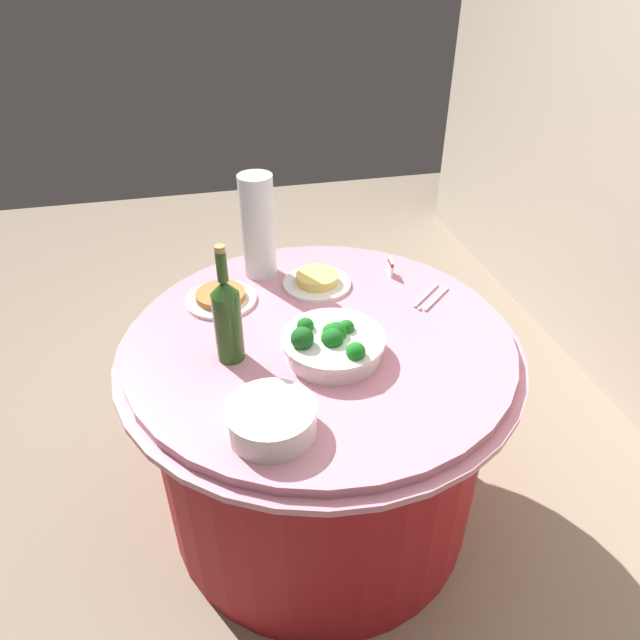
% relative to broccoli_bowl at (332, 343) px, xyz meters
% --- Properties ---
extents(ground_plane, '(6.00, 6.00, 0.00)m').
position_rel_broccoli_bowl_xyz_m(ground_plane, '(-0.10, -0.01, -0.78)').
color(ground_plane, gray).
extents(buffet_table, '(1.16, 1.16, 0.74)m').
position_rel_broccoli_bowl_xyz_m(buffet_table, '(-0.10, -0.01, -0.41)').
color(buffet_table, maroon).
rests_on(buffet_table, ground_plane).
extents(broccoli_bowl, '(0.28, 0.28, 0.11)m').
position_rel_broccoli_bowl_xyz_m(broccoli_bowl, '(0.00, 0.00, 0.00)').
color(broccoli_bowl, white).
rests_on(broccoli_bowl, buffet_table).
extents(plate_stack, '(0.21, 0.21, 0.07)m').
position_rel_broccoli_bowl_xyz_m(plate_stack, '(0.24, -0.20, -0.01)').
color(plate_stack, white).
rests_on(plate_stack, buffet_table).
extents(wine_bottle, '(0.07, 0.07, 0.34)m').
position_rel_broccoli_bowl_xyz_m(wine_bottle, '(-0.06, -0.27, 0.09)').
color(wine_bottle, '#234718').
rests_on(wine_bottle, buffet_table).
extents(decorative_fruit_vase, '(0.11, 0.11, 0.34)m').
position_rel_broccoli_bowl_xyz_m(decorative_fruit_vase, '(-0.49, -0.12, 0.11)').
color(decorative_fruit_vase, silver).
rests_on(decorative_fruit_vase, buffet_table).
extents(serving_tongs, '(0.14, 0.15, 0.01)m').
position_rel_broccoli_bowl_xyz_m(serving_tongs, '(-0.21, 0.37, -0.04)').
color(serving_tongs, silver).
rests_on(serving_tongs, buffet_table).
extents(food_plate_peanuts, '(0.22, 0.22, 0.03)m').
position_rel_broccoli_bowl_xyz_m(food_plate_peanuts, '(-0.34, -0.27, -0.03)').
color(food_plate_peanuts, white).
rests_on(food_plate_peanuts, buffet_table).
extents(food_plate_noodles, '(0.22, 0.22, 0.04)m').
position_rel_broccoli_bowl_xyz_m(food_plate_noodles, '(-0.37, 0.04, -0.03)').
color(food_plate_noodles, white).
rests_on(food_plate_noodles, buffet_table).
extents(label_placard_front, '(0.05, 0.01, 0.05)m').
position_rel_broccoli_bowl_xyz_m(label_placard_front, '(-0.38, 0.30, -0.01)').
color(label_placard_front, white).
rests_on(label_placard_front, buffet_table).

